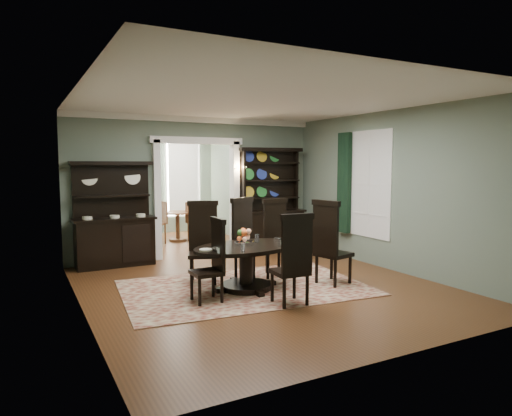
{
  "coord_description": "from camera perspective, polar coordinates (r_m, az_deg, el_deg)",
  "views": [
    {
      "loc": [
        -3.48,
        -6.36,
        2.01
      ],
      "look_at": [
        0.19,
        0.6,
        1.24
      ],
      "focal_mm": 32.0,
      "sensor_mm": 36.0,
      "label": 1
    }
  ],
  "objects": [
    {
      "name": "chair_far_mid",
      "position": [
        7.91,
        -1.19,
        -3.58
      ],
      "size": [
        0.68,
        0.67,
        1.42
      ],
      "rotation": [
        0.0,
        0.0,
        3.56
      ],
      "color": "black",
      "rests_on": "rug"
    },
    {
      "name": "parlor",
      "position": [
        12.4,
        -11.48,
        3.2
      ],
      "size": [
        3.51,
        3.5,
        3.01
      ],
      "color": "#572F16",
      "rests_on": "ground"
    },
    {
      "name": "dining_table",
      "position": [
        7.3,
        -1.22,
        -6.38
      ],
      "size": [
        1.97,
        1.93,
        0.71
      ],
      "rotation": [
        0.0,
        0.0,
        0.17
      ],
      "color": "black",
      "rests_on": "rug"
    },
    {
      "name": "chair_far_right",
      "position": [
        8.36,
        2.73,
        -3.3
      ],
      "size": [
        0.54,
        0.52,
        1.37
      ],
      "rotation": [
        0.0,
        0.0,
        3.22
      ],
      "color": "black",
      "rests_on": "rug"
    },
    {
      "name": "parlor_table",
      "position": [
        12.0,
        -9.77,
        -1.73
      ],
      "size": [
        0.82,
        0.82,
        0.76
      ],
      "color": "#553518",
      "rests_on": "parlor_floor"
    },
    {
      "name": "chair_end_left",
      "position": [
        6.69,
        -5.39,
        -6.22
      ],
      "size": [
        0.43,
        0.47,
        1.22
      ],
      "rotation": [
        0.0,
        0.0,
        1.56
      ],
      "color": "black",
      "rests_on": "rug"
    },
    {
      "name": "right_window",
      "position": [
        9.56,
        12.49,
        3.0
      ],
      "size": [
        0.15,
        1.47,
        2.12
      ],
      "color": "white",
      "rests_on": "wall_right"
    },
    {
      "name": "rug",
      "position": [
        7.5,
        -1.37,
        -9.91
      ],
      "size": [
        4.06,
        2.85,
        0.01
      ],
      "primitive_type": "cube",
      "rotation": [
        0.0,
        0.0,
        -0.09
      ],
      "color": "maroon",
      "rests_on": "floor"
    },
    {
      "name": "chair_end_right",
      "position": [
        7.61,
        9.13,
        -4.05
      ],
      "size": [
        0.61,
        0.63,
        1.42
      ],
      "rotation": [
        0.0,
        0.0,
        -1.33
      ],
      "color": "black",
      "rests_on": "rug"
    },
    {
      "name": "doorway_trim",
      "position": [
        9.99,
        -7.39,
        3.29
      ],
      "size": [
        2.08,
        0.25,
        2.57
      ],
      "color": "white",
      "rests_on": "floor"
    },
    {
      "name": "wall_sconce",
      "position": [
        10.22,
        -2.09,
        4.91
      ],
      "size": [
        0.27,
        0.21,
        0.21
      ],
      "color": "#B67E30",
      "rests_on": "back_wall_right"
    },
    {
      "name": "centerpiece",
      "position": [
        7.3,
        -1.43,
        -4.05
      ],
      "size": [
        1.56,
        1.01,
        0.26
      ],
      "color": "silver",
      "rests_on": "dining_table"
    },
    {
      "name": "parlor_chair_left",
      "position": [
        11.71,
        -11.93,
        -1.61
      ],
      "size": [
        0.45,
        0.45,
        1.06
      ],
      "rotation": [
        0.0,
        0.0,
        1.63
      ],
      "color": "#553518",
      "rests_on": "parlor_floor"
    },
    {
      "name": "sideboard",
      "position": [
        9.36,
        -17.31,
        -2.61
      ],
      "size": [
        1.57,
        0.58,
        2.05
      ],
      "rotation": [
        0.0,
        0.0,
        0.02
      ],
      "color": "black",
      "rests_on": "floor"
    },
    {
      "name": "room",
      "position": [
        7.3,
        0.74,
        2.19
      ],
      "size": [
        5.51,
        6.01,
        3.01
      ],
      "color": "#572F16",
      "rests_on": "ground"
    },
    {
      "name": "welsh_dresser",
      "position": [
        10.54,
        1.86,
        -0.7
      ],
      "size": [
        1.56,
        0.69,
        2.36
      ],
      "rotation": [
        0.0,
        0.0,
        -0.09
      ],
      "color": "black",
      "rests_on": "floor"
    },
    {
      "name": "parlor_chair_right",
      "position": [
        11.78,
        -7.77,
        -1.6
      ],
      "size": [
        0.46,
        0.45,
        1.02
      ],
      "rotation": [
        0.0,
        0.0,
        -1.33
      ],
      "color": "#553518",
      "rests_on": "parlor_floor"
    },
    {
      "name": "chair_near",
      "position": [
        6.43,
        4.73,
        -6.21
      ],
      "size": [
        0.51,
        0.49,
        1.33
      ],
      "rotation": [
        0.0,
        0.0,
        -0.05
      ],
      "color": "black",
      "rests_on": "rug"
    },
    {
      "name": "chair_far_left",
      "position": [
        7.79,
        -6.63,
        -3.93
      ],
      "size": [
        0.65,
        0.64,
        1.38
      ],
      "rotation": [
        0.0,
        0.0,
        2.76
      ],
      "color": "black",
      "rests_on": "rug"
    }
  ]
}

